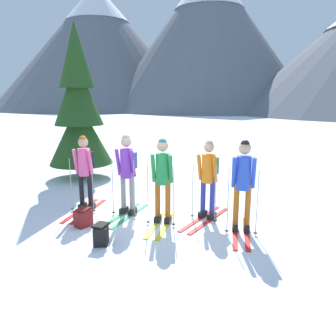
% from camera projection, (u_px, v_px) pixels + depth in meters
% --- Properties ---
extents(ground_plane, '(400.00, 400.00, 0.00)m').
position_uv_depth(ground_plane, '(158.00, 217.00, 7.12)').
color(ground_plane, white).
extents(skier_in_pink, '(0.61, 1.67, 1.75)m').
position_uv_depth(skier_in_pink, '(85.00, 168.00, 7.38)').
color(skier_in_pink, red).
rests_on(skier_in_pink, ground).
extents(skier_in_purple, '(0.61, 1.64, 1.81)m').
position_uv_depth(skier_in_purple, '(127.00, 170.00, 7.09)').
color(skier_in_purple, green).
rests_on(skier_in_purple, ground).
extents(skier_in_green, '(0.61, 1.63, 1.79)m').
position_uv_depth(skier_in_green, '(163.00, 177.00, 6.58)').
color(skier_in_green, yellow).
rests_on(skier_in_green, ground).
extents(skier_in_orange, '(0.76, 1.80, 1.73)m').
position_uv_depth(skier_in_orange, '(208.00, 175.00, 6.84)').
color(skier_in_orange, red).
rests_on(skier_in_orange, ground).
extents(skier_in_blue, '(0.61, 1.60, 1.82)m').
position_uv_depth(skier_in_blue, '(243.00, 182.00, 6.14)').
color(skier_in_blue, red).
rests_on(skier_in_blue, ground).
extents(pine_tree_near, '(2.01, 2.01, 4.86)m').
position_uv_depth(pine_tree_near, '(79.00, 109.00, 10.19)').
color(pine_tree_near, '#51381E').
rests_on(pine_tree_near, ground).
extents(backpack_on_snow_front, '(0.34, 0.39, 0.38)m').
position_uv_depth(backpack_on_snow_front, '(101.00, 234.00, 5.78)').
color(backpack_on_snow_front, black).
rests_on(backpack_on_snow_front, ground).
extents(backpack_on_snow_beside, '(0.34, 0.38, 0.38)m').
position_uv_depth(backpack_on_snow_beside, '(83.00, 218.00, 6.57)').
color(backpack_on_snow_beside, maroon).
rests_on(backpack_on_snow_beside, ground).
extents(mountain_ridge_distant, '(111.70, 50.10, 28.60)m').
position_uv_depth(mountain_ridge_distant, '(283.00, 36.00, 56.01)').
color(mountain_ridge_distant, slate).
rests_on(mountain_ridge_distant, ground).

